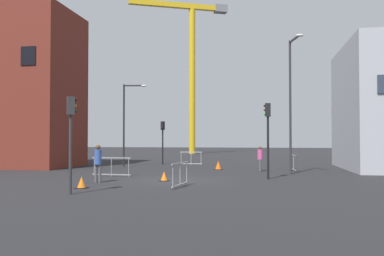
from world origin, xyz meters
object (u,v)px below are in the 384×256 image
Objects in this scene: construction_crane at (191,55)px; traffic_light_far at (71,128)px; streetlamp_tall at (291,95)px; traffic_cone_striped at (164,177)px; pedestrian_walking at (260,157)px; traffic_cone_on_verge at (218,166)px; traffic_light_verge at (163,135)px; pedestrian_waiting at (98,160)px; traffic_light_near at (268,128)px; streetlamp_short at (127,117)px; traffic_cone_by_barrier at (82,183)px.

traffic_light_far is (2.95, -42.95, -11.62)m from construction_crane.
traffic_cone_striped is at bearing -143.52° from streetlamp_tall.
traffic_cone_on_verge is (-2.87, 1.10, -0.67)m from pedestrian_walking.
pedestrian_waiting is at bearing -88.96° from traffic_light_verge.
traffic_cone_on_verge is at bearing 146.07° from streetlamp_tall.
traffic_cone_on_verge is (-3.32, 6.38, -2.41)m from traffic_light_near.
construction_crane is at bearing 110.13° from streetlamp_tall.
pedestrian_walking is (8.01, -5.79, -1.47)m from traffic_light_verge.
pedestrian_walking is 3.47× the size of traffic_cone_striped.
traffic_cone_on_verge is at bearing -14.88° from streetlamp_short.
traffic_light_verge is 7.54× the size of traffic_cone_striped.
streetlamp_tall is at bearing 65.70° from traffic_light_near.
pedestrian_walking is 2.73× the size of traffic_cone_on_verge.
streetlamp_tall is 13.47m from traffic_cone_by_barrier.
pedestrian_walking is at bearing -71.74° from construction_crane.
streetlamp_short is 13.40× the size of traffic_cone_striped.
construction_crane is at bearing 98.03° from traffic_cone_striped.
streetlamp_short is 14.37m from traffic_cone_by_barrier.
traffic_cone_by_barrier is at bearing -137.83° from streetlamp_tall.
traffic_light_verge is 1.93× the size of pedestrian_waiting.
pedestrian_walking reaches higher than traffic_cone_striped.
traffic_cone_by_barrier is 4.55m from traffic_cone_striped.
traffic_light_far is 2.03× the size of pedestrian_waiting.
construction_crane is 2.69× the size of streetlamp_tall.
traffic_light_near is at bearing -62.48° from traffic_cone_on_verge.
traffic_light_verge is at bearing 51.81° from streetlamp_short.
streetlamp_tall is at bearing -38.58° from traffic_light_verge.
pedestrian_waiting is (2.28, -38.70, -13.08)m from construction_crane.
traffic_cone_striped is (-1.88, -8.11, -0.06)m from traffic_cone_on_verge.
traffic_light_near is 6.66× the size of traffic_cone_on_verge.
streetlamp_tall reaches higher than pedestrian_waiting.
streetlamp_short is 11.90m from pedestrian_waiting.
streetlamp_tall is 16.03× the size of traffic_cone_by_barrier.
traffic_light_verge is 14.15m from pedestrian_waiting.
pedestrian_waiting is 3.38m from traffic_cone_striped.
traffic_light_verge is at bearing 144.14° from pedestrian_walking.
streetlamp_tall reaches higher than traffic_cone_striped.
construction_crane is at bearing 94.69° from traffic_light_verge.
construction_crane is 3.43× the size of streetlamp_short.
streetlamp_tall is 4.05m from traffic_light_near.
traffic_cone_on_verge is at bearing 62.53° from pedestrian_waiting.
pedestrian_waiting is 2.49m from traffic_cone_by_barrier.
streetlamp_short reaches higher than traffic_light_far.
pedestrian_walking reaches higher than traffic_cone_on_verge.
traffic_cone_by_barrier is 1.07× the size of traffic_cone_striped.
construction_crane is 40.28m from traffic_cone_striped.
traffic_cone_striped is (5.28, -37.42, -13.95)m from construction_crane.
pedestrian_walking is at bearing -20.89° from traffic_cone_on_verge.
streetlamp_short is 10.54× the size of traffic_cone_on_verge.
traffic_cone_striped is at bearing -75.71° from traffic_light_verge.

